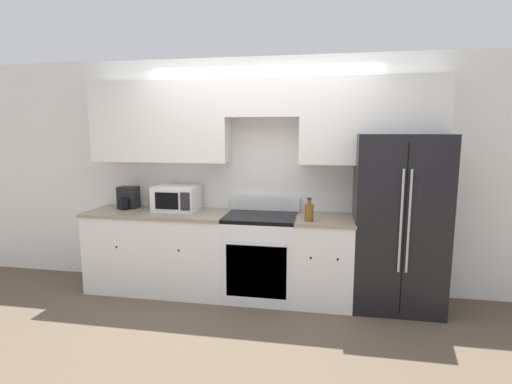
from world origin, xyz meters
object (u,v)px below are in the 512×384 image
oven_range (261,256)px  bottle (309,212)px  microwave (177,198)px  refrigerator (397,221)px

oven_range → bottle: (0.51, -0.18, 0.54)m
microwave → bottle: (1.50, -0.28, -0.05)m
refrigerator → bottle: size_ratio=7.57×
microwave → oven_range: bearing=-5.6°
microwave → refrigerator: bearing=-0.8°
microwave → bottle: microwave is taller
microwave → bottle: 1.52m
refrigerator → bottle: refrigerator is taller
refrigerator → microwave: size_ratio=3.70×
oven_range → microwave: (-0.98, 0.10, 0.59)m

